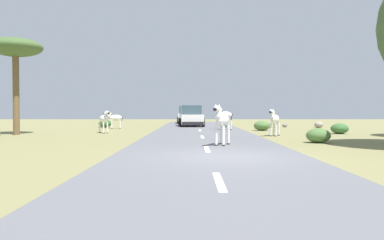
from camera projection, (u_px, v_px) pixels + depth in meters
ground_plane at (225, 158)px, 11.44m from camera, size 90.00×90.00×0.00m
road at (208, 157)px, 11.44m from camera, size 6.00×64.00×0.05m
lane_markings at (210, 161)px, 10.44m from camera, size 0.16×56.00×0.01m
zebra_0 at (220, 121)px, 14.90m from camera, size 0.88×1.64×1.63m
zebra_1 at (103, 119)px, 23.34m from camera, size 1.02×1.33×1.42m
zebra_2 at (273, 120)px, 20.81m from camera, size 0.94×1.50×1.52m
zebra_3 at (223, 116)px, 26.35m from camera, size 1.36×1.42×1.64m
zebra_4 at (113, 118)px, 28.71m from camera, size 1.43×0.53×1.36m
car_0 at (186, 115)px, 39.13m from camera, size 2.02×4.34×1.74m
car_1 at (190, 117)px, 32.18m from camera, size 2.26×4.46×1.74m
tree_2 at (14, 50)px, 21.66m from camera, size 2.99×2.99×5.53m
bush_0 at (261, 126)px, 26.22m from camera, size 1.12×1.01×0.67m
bush_2 at (338, 129)px, 22.74m from camera, size 1.04×0.93×0.62m
bush_3 at (104, 124)px, 30.61m from camera, size 1.03×0.93×0.62m
bush_4 at (317, 136)px, 16.61m from camera, size 1.05×0.95×0.63m
rock_0 at (283, 125)px, 31.22m from camera, size 0.43×0.33×0.31m
rock_2 at (317, 125)px, 30.14m from camera, size 0.67×0.61×0.50m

